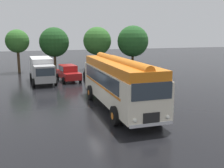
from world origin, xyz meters
name	(u,v)px	position (x,y,z in m)	size (l,w,h in m)	color
ground_plane	(108,110)	(0.00, 0.00, 0.00)	(120.00, 120.00, 0.00)	black
vintage_bus	(119,81)	(0.80, 0.18, 1.89)	(2.92, 10.14, 3.49)	silver
car_near_left	(68,73)	(-0.96, 11.59, 0.85)	(2.33, 4.37, 1.66)	maroon
car_mid_left	(93,72)	(1.74, 11.65, 0.85)	(2.38, 4.39, 1.66)	black
box_van	(42,69)	(-3.66, 11.48, 1.36)	(2.54, 5.85, 2.50)	silver
tree_left_of_centre	(17,42)	(-6.22, 19.40, 3.90)	(2.94, 2.94, 5.45)	#4C3823
tree_centre	(54,43)	(-1.65, 19.61, 3.75)	(3.91, 3.91, 5.75)	#4C3823
tree_right_of_centre	(96,41)	(4.16, 19.46, 3.91)	(3.86, 3.86, 5.82)	#4C3823
tree_far_right	(133,41)	(9.24, 18.50, 3.86)	(4.36, 4.36, 6.02)	#4C3823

